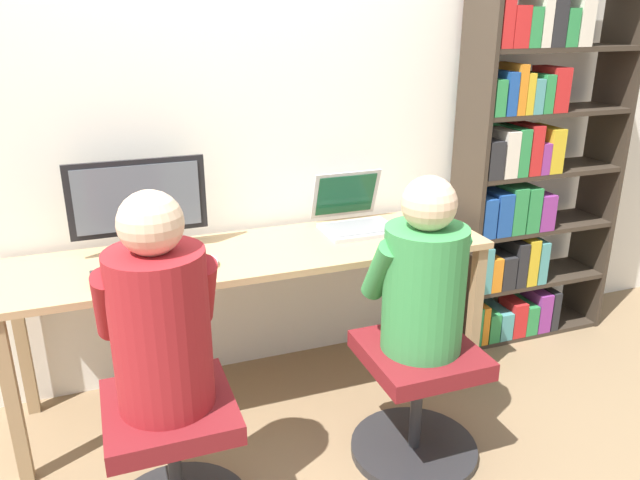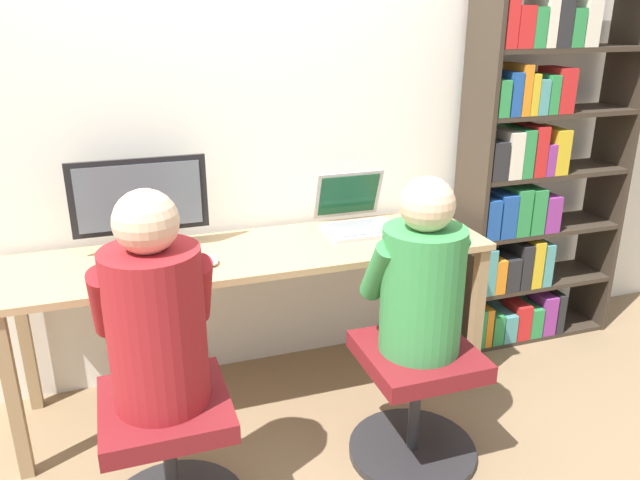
{
  "view_description": "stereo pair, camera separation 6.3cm",
  "coord_description": "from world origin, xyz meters",
  "px_view_note": "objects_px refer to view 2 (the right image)",
  "views": [
    {
      "loc": [
        -0.61,
        -2.2,
        1.73
      ],
      "look_at": [
        0.24,
        0.09,
        0.82
      ],
      "focal_mm": 35.0,
      "sensor_mm": 36.0,
      "label": 1
    },
    {
      "loc": [
        -0.55,
        -2.22,
        1.73
      ],
      "look_at": [
        0.24,
        0.09,
        0.82
      ],
      "focal_mm": 35.0,
      "sensor_mm": 36.0,
      "label": 2
    }
  ],
  "objects_px": {
    "laptop": "(357,217)",
    "office_chair_right": "(415,398)",
    "office_chair_left": "(170,455)",
    "bookshelf": "(528,181)",
    "person_at_monitor": "(155,313)",
    "person_at_laptop": "(422,277)",
    "desktop_monitor": "(140,204)",
    "keyboard": "(146,271)"
  },
  "relations": [
    {
      "from": "laptop",
      "to": "person_at_laptop",
      "type": "distance_m",
      "value": 0.74
    },
    {
      "from": "person_at_monitor",
      "to": "bookshelf",
      "type": "relative_size",
      "value": 0.39
    },
    {
      "from": "keyboard",
      "to": "office_chair_right",
      "type": "xyz_separation_m",
      "value": [
        0.96,
        -0.5,
        -0.48
      ]
    },
    {
      "from": "laptop",
      "to": "person_at_monitor",
      "type": "distance_m",
      "value": 1.26
    },
    {
      "from": "laptop",
      "to": "office_chair_right",
      "type": "height_order",
      "value": "laptop"
    },
    {
      "from": "office_chair_left",
      "to": "bookshelf",
      "type": "distance_m",
      "value": 2.18
    },
    {
      "from": "office_chair_right",
      "to": "person_at_monitor",
      "type": "relative_size",
      "value": 0.71
    },
    {
      "from": "person_at_laptop",
      "to": "bookshelf",
      "type": "xyz_separation_m",
      "value": [
        0.98,
        0.72,
        0.1
      ]
    },
    {
      "from": "person_at_laptop",
      "to": "keyboard",
      "type": "bearing_deg",
      "value": 152.55
    },
    {
      "from": "keyboard",
      "to": "office_chair_left",
      "type": "distance_m",
      "value": 0.72
    },
    {
      "from": "keyboard",
      "to": "bookshelf",
      "type": "xyz_separation_m",
      "value": [
        1.94,
        0.22,
        0.15
      ]
    },
    {
      "from": "person_at_laptop",
      "to": "bookshelf",
      "type": "bearing_deg",
      "value": 36.28
    },
    {
      "from": "desktop_monitor",
      "to": "keyboard",
      "type": "relative_size",
      "value": 1.35
    },
    {
      "from": "desktop_monitor",
      "to": "bookshelf",
      "type": "height_order",
      "value": "bookshelf"
    },
    {
      "from": "office_chair_right",
      "to": "person_at_laptop",
      "type": "xyz_separation_m",
      "value": [
        0.0,
        0.0,
        0.52
      ]
    },
    {
      "from": "office_chair_left",
      "to": "bookshelf",
      "type": "height_order",
      "value": "bookshelf"
    },
    {
      "from": "office_chair_right",
      "to": "bookshelf",
      "type": "relative_size",
      "value": 0.28
    },
    {
      "from": "laptop",
      "to": "bookshelf",
      "type": "relative_size",
      "value": 0.18
    },
    {
      "from": "laptop",
      "to": "keyboard",
      "type": "bearing_deg",
      "value": -166.48
    },
    {
      "from": "office_chair_left",
      "to": "person_at_laptop",
      "type": "relative_size",
      "value": 0.76
    },
    {
      "from": "laptop",
      "to": "office_chair_left",
      "type": "bearing_deg",
      "value": -142.34
    },
    {
      "from": "bookshelf",
      "to": "office_chair_right",
      "type": "bearing_deg",
      "value": -143.54
    },
    {
      "from": "office_chair_left",
      "to": "desktop_monitor",
      "type": "bearing_deg",
      "value": 88.69
    },
    {
      "from": "person_at_monitor",
      "to": "office_chair_right",
      "type": "bearing_deg",
      "value": 1.44
    },
    {
      "from": "desktop_monitor",
      "to": "office_chair_left",
      "type": "bearing_deg",
      "value": -91.31
    },
    {
      "from": "person_at_monitor",
      "to": "bookshelf",
      "type": "xyz_separation_m",
      "value": [
        1.95,
        0.75,
        0.08
      ]
    },
    {
      "from": "person_at_monitor",
      "to": "laptop",
      "type": "bearing_deg",
      "value": 37.47
    },
    {
      "from": "laptop",
      "to": "office_chair_left",
      "type": "height_order",
      "value": "laptop"
    },
    {
      "from": "keyboard",
      "to": "office_chair_right",
      "type": "distance_m",
      "value": 1.19
    },
    {
      "from": "desktop_monitor",
      "to": "office_chair_right",
      "type": "bearing_deg",
      "value": -38.55
    },
    {
      "from": "office_chair_left",
      "to": "person_at_laptop",
      "type": "height_order",
      "value": "person_at_laptop"
    },
    {
      "from": "bookshelf",
      "to": "laptop",
      "type": "bearing_deg",
      "value": 178.71
    },
    {
      "from": "keyboard",
      "to": "office_chair_right",
      "type": "relative_size",
      "value": 0.81
    },
    {
      "from": "desktop_monitor",
      "to": "office_chair_left",
      "type": "height_order",
      "value": "desktop_monitor"
    },
    {
      "from": "office_chair_right",
      "to": "person_at_laptop",
      "type": "distance_m",
      "value": 0.52
    },
    {
      "from": "desktop_monitor",
      "to": "office_chair_left",
      "type": "distance_m",
      "value": 1.04
    },
    {
      "from": "keyboard",
      "to": "person_at_laptop",
      "type": "relative_size",
      "value": 0.62
    },
    {
      "from": "laptop",
      "to": "person_at_monitor",
      "type": "xyz_separation_m",
      "value": [
        -1.0,
        -0.77,
        0.03
      ]
    },
    {
      "from": "laptop",
      "to": "bookshelf",
      "type": "bearing_deg",
      "value": -1.29
    },
    {
      "from": "keyboard",
      "to": "office_chair_left",
      "type": "xyz_separation_m",
      "value": [
        -0.0,
        -0.53,
        -0.48
      ]
    },
    {
      "from": "laptop",
      "to": "person_at_monitor",
      "type": "bearing_deg",
      "value": -142.53
    },
    {
      "from": "office_chair_left",
      "to": "person_at_monitor",
      "type": "height_order",
      "value": "person_at_monitor"
    }
  ]
}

